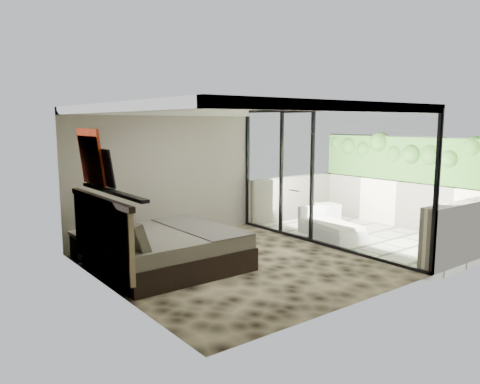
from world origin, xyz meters
TOP-DOWN VIEW (x-y plane):
  - floor at (0.00, 0.00)m, footprint 5.00×5.00m
  - ceiling at (0.00, 0.00)m, footprint 4.50×5.00m
  - back_wall at (0.00, 2.49)m, footprint 4.50×0.02m
  - left_wall at (-2.24, 0.00)m, footprint 0.02×5.00m
  - glass_wall at (2.25, 0.00)m, footprint 0.08×5.00m
  - terrace_slab at (3.75, 0.00)m, footprint 3.00×5.00m
  - parapet_far at (5.10, 0.00)m, footprint 0.30×5.00m
  - foliage_hedge at (5.10, 0.00)m, footprint 0.36×4.60m
  - picture_ledge at (-2.18, 0.10)m, footprint 0.12×2.20m
  - bed at (-1.14, 0.57)m, footprint 2.36×2.28m
  - nightstand at (-1.99, 1.96)m, footprint 0.63×0.63m
  - table_lamp at (-1.95, 1.90)m, footprint 0.37×0.37m
  - abstract_canvas at (-2.19, 0.90)m, footprint 0.13×0.90m
  - framed_print at (-2.14, 0.42)m, footprint 0.11×0.50m
  - ottoman at (4.00, 1.40)m, footprint 0.59×0.59m
  - lounger at (2.91, 0.36)m, footprint 1.00×1.62m

SIDE VIEW (x-z plane):
  - terrace_slab at x=3.75m, z-range -0.12..0.00m
  - floor at x=0.00m, z-range 0.00..0.00m
  - lounger at x=2.91m, z-range -0.11..0.48m
  - ottoman at x=4.00m, z-range 0.00..0.48m
  - nightstand at x=-1.99m, z-range 0.00..0.49m
  - bed at x=-1.14m, z-range -0.27..1.03m
  - parapet_far at x=5.10m, z-range 0.00..1.10m
  - table_lamp at x=-1.95m, z-range 0.61..1.29m
  - back_wall at x=0.00m, z-range 0.00..2.80m
  - left_wall at x=-2.24m, z-range 0.00..2.80m
  - glass_wall at x=2.25m, z-range 0.00..2.80m
  - picture_ledge at x=-2.18m, z-range 1.48..1.52m
  - foliage_hedge at x=5.10m, z-range 1.10..2.20m
  - framed_print at x=-2.14m, z-range 1.53..2.12m
  - abstract_canvas at x=-2.19m, z-range 1.53..2.42m
  - ceiling at x=0.00m, z-range 2.78..2.80m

